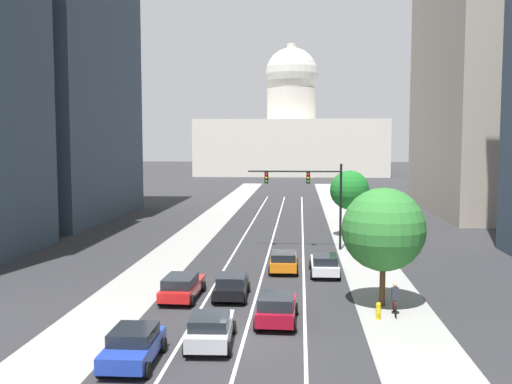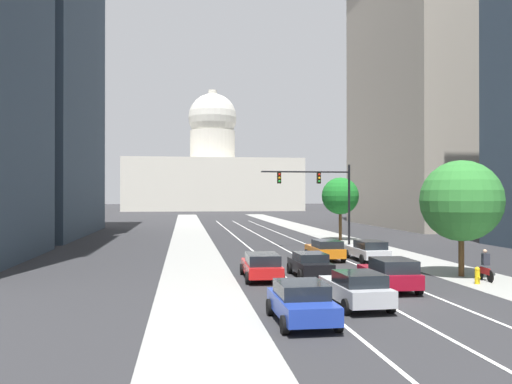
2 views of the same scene
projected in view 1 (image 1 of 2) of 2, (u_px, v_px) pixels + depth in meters
name	position (u px, v px, depth m)	size (l,w,h in m)	color
ground_plane	(278.00, 221.00, 66.76)	(400.00, 400.00, 0.00)	#2B2B2D
sidewalk_left	(204.00, 227.00, 62.39)	(4.12, 130.00, 0.01)	gray
sidewalk_right	(349.00, 228.00, 61.20)	(4.12, 130.00, 0.01)	gray
lane_stripe_left	(240.00, 244.00, 52.08)	(0.16, 90.00, 0.01)	white
lane_stripe_center	(271.00, 244.00, 51.86)	(0.16, 90.00, 0.01)	white
lane_stripe_right	(303.00, 244.00, 51.64)	(0.16, 90.00, 0.01)	white
office_tower_far_left	(51.00, 49.00, 67.70)	(14.85, 26.32, 40.08)	#334251
office_tower_far_right	(508.00, 57.00, 73.69)	(19.44, 30.57, 39.92)	#9E9384
capitol_building	(291.00, 135.00, 160.15)	(51.14, 24.40, 35.99)	beige
car_crimson	(277.00, 308.00, 29.10)	(2.15, 4.21, 1.60)	maroon
car_blue	(133.00, 345.00, 23.85)	(2.11, 4.16, 1.48)	#1E389E
car_black	(231.00, 286.00, 33.92)	(2.04, 4.06, 1.38)	black
car_silver	(211.00, 329.00, 26.00)	(2.20, 4.39, 1.49)	#B2B5BA
car_white	(324.00, 264.00, 39.80)	(2.04, 4.69, 1.47)	silver
car_red	(182.00, 286.00, 33.67)	(2.13, 4.83, 1.46)	red
car_orange	(284.00, 261.00, 40.82)	(2.11, 4.34, 1.48)	orange
traffic_signal_mast	(312.00, 189.00, 48.90)	(7.98, 0.39, 7.33)	black
fire_hydrant	(378.00, 311.00, 29.83)	(0.26, 0.35, 0.91)	yellow
cyclist	(395.00, 299.00, 30.56)	(0.38, 1.70, 1.72)	black
street_tree_mid_right	(383.00, 229.00, 32.00)	(4.64, 4.64, 6.65)	#51381E
street_tree_near_right	(350.00, 190.00, 55.60)	(3.78, 3.78, 6.43)	#51381E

